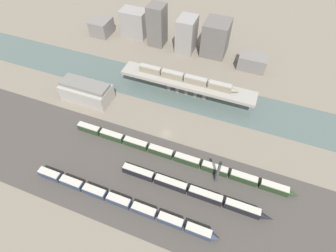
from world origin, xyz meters
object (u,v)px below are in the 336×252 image
train_yard_mid (191,191)px  train_on_bridge (187,78)px  train_yard_near (122,202)px  train_yard_far (177,157)px  signal_tower (218,173)px  warehouse_building (87,91)px

train_yard_mid → train_on_bridge: bearing=110.7°
train_yard_near → train_yard_mid: train_yard_mid is taller
train_yard_far → train_yard_mid: bearing=-50.5°
train_on_bridge → train_yard_far: train_on_bridge is taller
train_yard_mid → signal_tower: 11.88m
train_on_bridge → train_yard_mid: train_on_bridge is taller
signal_tower → train_yard_mid: bearing=-132.0°
train_yard_near → warehouse_building: size_ratio=2.99×
train_yard_near → signal_tower: size_ratio=5.33×
train_yard_mid → train_yard_far: bearing=129.5°
train_on_bridge → warehouse_building: size_ratio=2.09×
train_on_bridge → signal_tower: size_ratio=3.72×
train_yard_mid → warehouse_building: (-63.47, 30.28, 2.82)m
train_yard_far → signal_tower: signal_tower is taller
train_yard_mid → train_yard_far: 15.99m
train_on_bridge → train_yard_near: (-2.81, -64.18, -8.06)m
train_yard_mid → signal_tower: (7.30, 8.12, 4.70)m
warehouse_building → train_on_bridge: bearing=25.2°
train_yard_mid → signal_tower: size_ratio=4.27×
train_on_bridge → signal_tower: (26.61, -42.99, -3.20)m
train_yard_mid → warehouse_building: warehouse_building is taller
train_yard_far → warehouse_building: 56.31m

